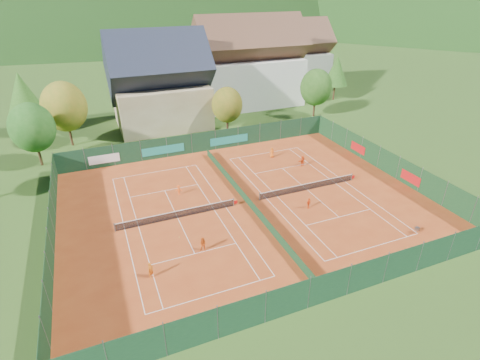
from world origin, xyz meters
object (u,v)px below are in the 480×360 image
hotel_block_b (291,59)px  player_right_far_a (272,152)px  player_left_mid (203,244)px  player_right_far_b (302,161)px  hotel_block_a (249,67)px  chalet (160,87)px  player_left_far (179,190)px  player_left_near (151,270)px  ball_hopper (417,229)px  player_right_near (309,203)px

hotel_block_b → player_right_far_a: (-21.68, -33.77, -5.88)m
player_left_mid → player_right_far_b: bearing=61.2°
player_left_mid → player_right_far_a: bearing=73.6°
player_right_far_a → hotel_block_a: bearing=-99.6°
player_right_far_a → player_right_far_b: size_ratio=0.98×
hotel_block_a → player_right_far_a: 27.70m
player_left_mid → hotel_block_a: bearing=88.0°
chalet → player_left_far: (-3.62, -25.17, -6.00)m
hotel_block_b → player_left_near: hotel_block_b is taller
hotel_block_a → player_right_far_a: bearing=-106.6°
player_left_near → player_right_far_a: size_ratio=1.02×
ball_hopper → player_left_far: player_left_far is taller
chalet → ball_hopper: 45.25m
chalet → player_left_near: (-9.26, -37.99, -5.87)m
chalet → player_left_mid: size_ratio=10.79×
player_left_far → ball_hopper: bearing=160.9°
hotel_block_a → player_left_near: bearing=-122.7°
player_left_mid → chalet: bearing=110.1°
player_left_near → player_right_far_b: player_left_near is taller
chalet → player_right_near: 35.24m
hotel_block_b → ball_hopper: (-16.61, -55.74, -6.06)m
player_left_far → player_right_far_a: (14.94, 5.39, 0.12)m
hotel_block_a → player_left_near: size_ratio=14.26×
hotel_block_b → player_left_near: bearing=-129.1°
player_right_far_a → player_left_mid: bearing=53.9°
player_left_near → player_left_far: size_ratio=1.21×
ball_hopper → player_right_far_b: size_ratio=0.53×
hotel_block_a → player_right_far_a: hotel_block_a is taller
chalet → hotel_block_b: (33.00, 14.00, -0.01)m
chalet → ball_hopper: (16.39, -41.74, -6.07)m
player_left_near → player_right_far_b: (23.12, 14.07, -0.00)m
player_left_far → hotel_block_b: bearing=-112.6°
player_left_mid → player_left_far: player_left_mid is taller
chalet → hotel_block_b: chalet is taller
chalet → hotel_block_b: 35.85m
player_left_far → player_right_near: bearing=166.6°
hotel_block_a → player_right_far_a: (-7.68, -25.77, -6.64)m
player_right_near → player_right_far_a: 14.01m
player_right_far_b → player_left_far: bearing=-14.9°
ball_hopper → player_right_far_b: 18.00m
hotel_block_b → player_right_far_b: size_ratio=11.46×
player_left_near → player_left_mid: size_ratio=1.01×
player_left_near → hotel_block_b: bearing=18.1°
hotel_block_b → chalet: bearing=-157.0°
player_left_far → player_right_far_a: size_ratio=0.84×
ball_hopper → player_left_mid: bearing=165.2°
player_right_near → player_right_far_b: 10.84m
player_left_mid → player_right_far_b: size_ratio=1.00×
player_left_near → player_right_far_b: size_ratio=1.01×
hotel_block_a → player_left_near: hotel_block_a is taller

